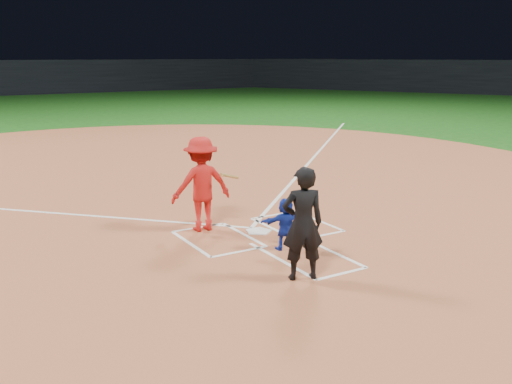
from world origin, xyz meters
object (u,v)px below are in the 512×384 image
batter_at_plate (201,184)px  home_plate (258,231)px  umpire (303,224)px  catcher (285,224)px

batter_at_plate → home_plate: bearing=-37.8°
home_plate → umpire: (-0.72, -2.61, 0.95)m
catcher → batter_at_plate: (-0.83, 1.97, 0.49)m
umpire → batter_at_plate: 3.37m
umpire → catcher: bearing=-93.0°
catcher → batter_at_plate: size_ratio=0.51×
home_plate → umpire: umpire is taller
home_plate → batter_at_plate: bearing=-37.8°
home_plate → batter_at_plate: size_ratio=0.30×
home_plate → umpire: bearing=74.6°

